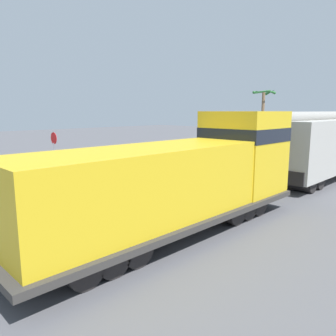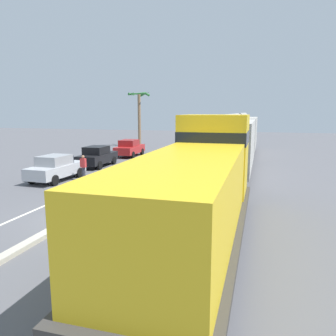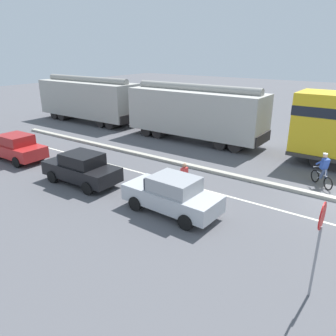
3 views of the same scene
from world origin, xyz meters
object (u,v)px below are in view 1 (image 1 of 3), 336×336
Objects in this scene: hopper_car_lead at (320,146)px; parked_car_silver at (144,158)px; palm_tree_near at (263,105)px; parked_car_black at (193,151)px; cyclist at (163,181)px; parked_car_red at (237,146)px; pedestrian_by_cars at (165,159)px; stop_sign at (54,146)px; locomotive at (188,180)px.

hopper_car_lead reaches higher than parked_car_silver.
parked_car_silver is at bearing -83.90° from palm_tree_near.
parked_car_silver is 1.01× the size of parked_car_black.
parked_car_silver is 2.48× the size of cyclist.
parked_car_silver is 11.82m from parked_car_red.
cyclist is (6.68, -4.52, 0.00)m from parked_car_silver.
palm_tree_near is (-2.34, 8.93, 4.09)m from parked_car_red.
parked_car_silver is 8.07m from cyclist.
palm_tree_near is (-8.90, 25.27, 4.09)m from cyclist.
parked_car_silver is at bearing -164.28° from pedestrian_by_cars.
stop_sign is (-12.30, -11.18, -0.05)m from hopper_car_lead.
palm_tree_near is at bearing 114.59° from locomotive.
parked_car_silver is at bearing 145.92° from cyclist.
cyclist is (-3.77, 2.43, -0.98)m from locomotive.
stop_sign is at bearing -137.72° from hopper_car_lead.
hopper_car_lead is 10.05m from pedestrian_by_cars.
stop_sign is at bearing -96.29° from parked_car_red.
cyclist is (6.56, -16.34, 0.00)m from parked_car_red.
parked_car_red is 2.47× the size of cyclist.
locomotive is 2.73× the size of parked_car_silver.
pedestrian_by_cars is (-5.01, 4.99, 0.03)m from cyclist.
hopper_car_lead reaches higher than parked_car_red.
parked_car_silver is at bearing -89.44° from parked_car_black.
parked_car_silver and pedestrian_by_cars have the same top height.
cyclist reaches higher than parked_car_silver.
parked_car_silver and parked_car_red have the same top height.
palm_tree_near is (-12.68, 15.55, 2.83)m from hopper_car_lead.
locomotive is 1.71× the size of palm_tree_near.
pedestrian_by_cars is (-8.78, 7.42, -0.95)m from locomotive.
stop_sign is at bearing 175.47° from locomotive.
hopper_car_lead is 2.51× the size of parked_car_red.
palm_tree_near is (-12.68, 27.70, 3.11)m from locomotive.
pedestrian_by_cars is (1.68, 0.47, 0.03)m from parked_car_silver.
stop_sign is (-1.96, -17.80, 1.21)m from parked_car_red.
cyclist reaches higher than parked_car_black.
locomotive is 16.37m from parked_car_black.
parked_car_red is at bearing 111.88° from cyclist.
parked_car_silver is 2.63× the size of pedestrian_by_cars.
locomotive is at bearing -32.77° from cyclist.
parked_car_red is 0.62× the size of palm_tree_near.
parked_car_black is at bearing -91.61° from parked_car_red.
palm_tree_near reaches higher than parked_car_red.
palm_tree_near is at bearing 100.87° from pedestrian_by_cars.
palm_tree_near reaches higher than parked_car_silver.
parked_car_silver is at bearing -153.54° from hopper_car_lead.
parked_car_red is at bearing 89.41° from parked_car_silver.
cyclist is at bearing -68.12° from parked_car_red.
hopper_car_lead is 16.62m from stop_sign.
hopper_car_lead is at bearing 26.46° from parked_car_silver.
pedestrian_by_cars is at bearing 135.08° from cyclist.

